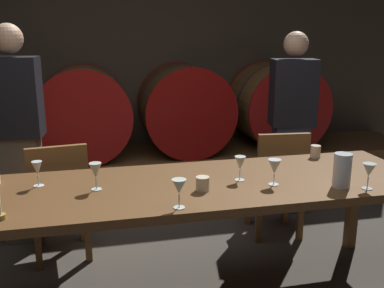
{
  "coord_description": "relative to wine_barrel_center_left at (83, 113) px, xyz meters",
  "views": [
    {
      "loc": [
        -0.45,
        -2.2,
        1.62
      ],
      "look_at": [
        0.18,
        0.52,
        0.9
      ],
      "focal_mm": 40.82,
      "sensor_mm": 36.0,
      "label": 1
    }
  ],
  "objects": [
    {
      "name": "wine_barrel_center_right",
      "position": [
        1.04,
        0.0,
        0.0
      ],
      "size": [
        0.93,
        0.78,
        0.93
      ],
      "color": "#513319",
      "rests_on": "barrel_shelf"
    },
    {
      "name": "back_wall",
      "position": [
        0.54,
        0.55,
        0.5
      ],
      "size": [
        6.87,
        0.24,
        2.66
      ],
      "primitive_type": "cube",
      "color": "#473A2D",
      "rests_on": "ground"
    },
    {
      "name": "wine_glass_right",
      "position": [
        1.1,
        -2.22,
        0.04
      ],
      "size": [
        0.08,
        0.08,
        0.15
      ],
      "color": "white",
      "rests_on": "dining_table"
    },
    {
      "name": "guest_right",
      "position": [
        1.81,
        -0.96,
        0.01
      ],
      "size": [
        0.42,
        0.3,
        1.62
      ],
      "rotation": [
        0.0,
        0.0,
        2.96
      ],
      "color": "#33384C",
      "rests_on": "ground"
    },
    {
      "name": "pitcher",
      "position": [
        1.46,
        -2.34,
        0.03
      ],
      "size": [
        0.1,
        0.1,
        0.2
      ],
      "color": "silver",
      "rests_on": "dining_table"
    },
    {
      "name": "cup_center",
      "position": [
        0.67,
        -2.22,
        -0.03
      ],
      "size": [
        0.08,
        0.08,
        0.08
      ],
      "primitive_type": "cylinder",
      "color": "beige",
      "rests_on": "dining_table"
    },
    {
      "name": "wine_glass_left",
      "position": [
        0.09,
        -2.07,
        0.04
      ],
      "size": [
        0.07,
        0.07,
        0.16
      ],
      "color": "silver",
      "rests_on": "dining_table"
    },
    {
      "name": "chair_right",
      "position": [
        1.49,
        -1.42,
        -0.34
      ],
      "size": [
        0.43,
        0.43,
        0.88
      ],
      "rotation": [
        0.0,
        0.0,
        3.05
      ],
      "color": "brown",
      "rests_on": "ground"
    },
    {
      "name": "wine_glass_far_right",
      "position": [
        1.59,
        -2.41,
        0.04
      ],
      "size": [
        0.08,
        0.08,
        0.15
      ],
      "color": "silver",
      "rests_on": "dining_table"
    },
    {
      "name": "dining_table",
      "position": [
        0.67,
        -2.09,
        -0.14
      ],
      "size": [
        2.77,
        0.84,
        0.75
      ],
      "color": "brown",
      "rests_on": "ground"
    },
    {
      "name": "wine_glass_far_left",
      "position": [
        -0.24,
        -1.94,
        0.03
      ],
      "size": [
        0.06,
        0.06,
        0.15
      ],
      "color": "white",
      "rests_on": "dining_table"
    },
    {
      "name": "barrel_shelf",
      "position": [
        0.54,
        0.0,
        -0.64
      ],
      "size": [
        6.18,
        0.9,
        0.37
      ],
      "primitive_type": "cube",
      "color": "brown",
      "rests_on": "ground"
    },
    {
      "name": "wine_barrel_far_right",
      "position": [
        2.09,
        0.0,
        0.0
      ],
      "size": [
        0.93,
        0.78,
        0.93
      ],
      "color": "brown",
      "rests_on": "barrel_shelf"
    },
    {
      "name": "wine_barrel_center_left",
      "position": [
        0.0,
        0.0,
        0.0
      ],
      "size": [
        0.93,
        0.78,
        0.93
      ],
      "color": "brown",
      "rests_on": "barrel_shelf"
    },
    {
      "name": "wine_glass_center_left",
      "position": [
        0.49,
        -2.44,
        0.04
      ],
      "size": [
        0.07,
        0.07,
        0.15
      ],
      "color": "silver",
      "rests_on": "dining_table"
    },
    {
      "name": "cup_right",
      "position": [
        1.61,
        -1.76,
        -0.03
      ],
      "size": [
        0.07,
        0.07,
        0.09
      ],
      "primitive_type": "cylinder",
      "color": "beige",
      "rests_on": "dining_table"
    },
    {
      "name": "wine_glass_center_right",
      "position": [
        0.93,
        -2.1,
        0.03
      ],
      "size": [
        0.07,
        0.07,
        0.15
      ],
      "color": "silver",
      "rests_on": "dining_table"
    },
    {
      "name": "guest_left",
      "position": [
        -0.47,
        -1.04,
        0.04
      ],
      "size": [
        0.4,
        0.28,
        1.68
      ],
      "rotation": [
        0.0,
        0.0,
        3.04
      ],
      "color": "brown",
      "rests_on": "ground"
    },
    {
      "name": "chair_left",
      "position": [
        -0.17,
        -1.43,
        -0.34
      ],
      "size": [
        0.45,
        0.45,
        0.88
      ],
      "rotation": [
        0.0,
        0.0,
        3.27
      ],
      "color": "brown",
      "rests_on": "ground"
    }
  ]
}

